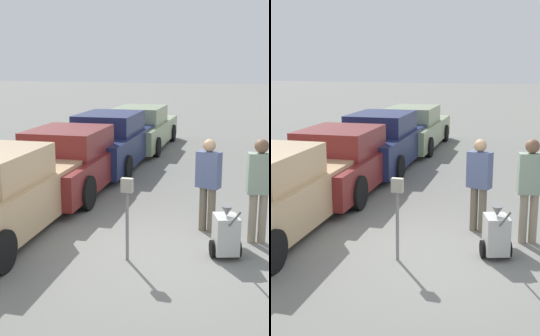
# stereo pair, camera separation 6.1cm
# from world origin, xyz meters

# --- Properties ---
(ground_plane) EXTENTS (120.00, 120.00, 0.00)m
(ground_plane) POSITION_xyz_m (0.00, 0.00, 0.00)
(ground_plane) COLOR slate
(parked_car_maroon) EXTENTS (2.23, 4.96, 1.51)m
(parked_car_maroon) POSITION_xyz_m (-2.91, 3.19, 0.69)
(parked_car_maroon) COLOR maroon
(parked_car_maroon) RESTS_ON ground_plane
(parked_car_navy) EXTENTS (2.20, 5.33, 1.58)m
(parked_car_navy) POSITION_xyz_m (-2.91, 5.98, 0.73)
(parked_car_navy) COLOR #19234C
(parked_car_navy) RESTS_ON ground_plane
(parked_car_sage) EXTENTS (2.17, 5.17, 1.49)m
(parked_car_sage) POSITION_xyz_m (-2.91, 9.09, 0.68)
(parked_car_sage) COLOR gray
(parked_car_sage) RESTS_ON ground_plane
(parking_meter) EXTENTS (0.18, 0.09, 1.32)m
(parking_meter) POSITION_xyz_m (-0.31, -0.39, 0.92)
(parking_meter) COLOR slate
(parking_meter) RESTS_ON ground_plane
(person_worker) EXTENTS (0.47, 0.33, 1.70)m
(person_worker) POSITION_xyz_m (0.67, 1.27, 0.97)
(person_worker) COLOR #665B4C
(person_worker) RESTS_ON ground_plane
(person_supervisor) EXTENTS (0.46, 0.31, 1.80)m
(person_supervisor) POSITION_xyz_m (1.57, 0.97, 1.03)
(person_supervisor) COLOR gray
(person_supervisor) RESTS_ON ground_plane
(equipment_cart) EXTENTS (0.54, 0.99, 1.00)m
(equipment_cart) POSITION_xyz_m (1.13, 0.18, 0.39)
(equipment_cart) COLOR #B2B2AD
(equipment_cart) RESTS_ON ground_plane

